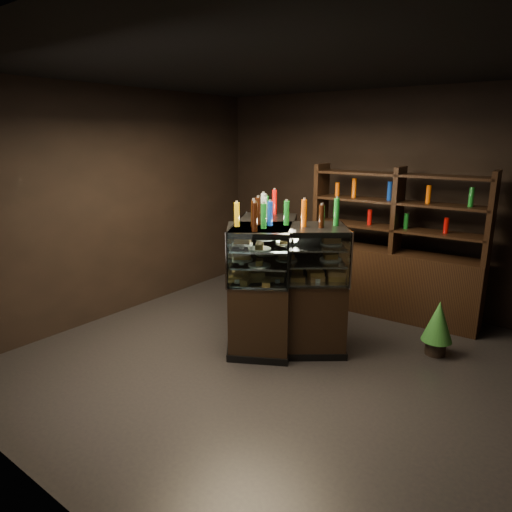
% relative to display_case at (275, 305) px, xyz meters
% --- Properties ---
extents(ground, '(5.00, 5.00, 0.00)m').
position_rel_display_case_xyz_m(ground, '(0.21, -0.36, -0.48)').
color(ground, black).
rests_on(ground, ground).
extents(room_shell, '(5.02, 5.02, 3.01)m').
position_rel_display_case_xyz_m(room_shell, '(0.21, -0.36, 1.46)').
color(room_shell, black).
rests_on(room_shell, ground).
extents(display_case, '(1.67, 1.48, 1.44)m').
position_rel_display_case_xyz_m(display_case, '(0.00, 0.00, 0.00)').
color(display_case, black).
rests_on(display_case, ground).
extents(food_display, '(1.25, 1.14, 0.44)m').
position_rel_display_case_xyz_m(food_display, '(-0.00, -0.01, 0.59)').
color(food_display, '#D3924B').
rests_on(food_display, display_case).
extents(bottles_top, '(1.08, 1.00, 0.30)m').
position_rel_display_case_xyz_m(bottles_top, '(0.00, 0.00, 1.09)').
color(bottles_top, '#147223').
rests_on(bottles_top, display_case).
extents(potted_conifer, '(0.33, 0.33, 0.71)m').
position_rel_display_case_xyz_m(potted_conifer, '(1.60, 0.87, -0.08)').
color(potted_conifer, black).
rests_on(potted_conifer, ground).
extents(back_shelving, '(2.27, 0.54, 2.00)m').
position_rel_display_case_xyz_m(back_shelving, '(0.75, 1.69, 0.13)').
color(back_shelving, black).
rests_on(back_shelving, ground).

